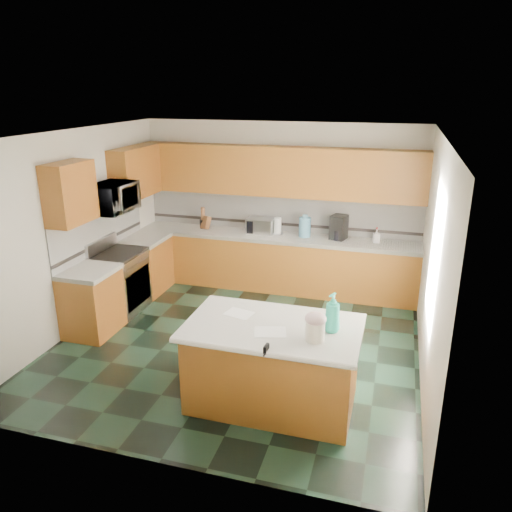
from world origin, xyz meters
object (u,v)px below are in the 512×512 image
(treat_jar, at_px, (315,331))
(knife_block, at_px, (206,223))
(soap_bottle_island, at_px, (333,313))
(toaster_oven, at_px, (260,226))
(island_top, at_px, (273,328))
(coffee_maker, at_px, (339,227))
(island_base, at_px, (273,367))

(treat_jar, bearing_deg, knife_block, 107.79)
(soap_bottle_island, distance_m, toaster_oven, 3.53)
(island_top, height_order, treat_jar, treat_jar)
(island_top, bearing_deg, coffee_maker, 85.69)
(island_top, bearing_deg, treat_jar, -22.95)
(island_top, xyz_separation_m, treat_jar, (0.46, -0.20, 0.13))
(knife_block, xyz_separation_m, toaster_oven, (0.96, 0.00, 0.02))
(toaster_oven, bearing_deg, island_base, -71.50)
(island_top, xyz_separation_m, toaster_oven, (-1.02, 3.17, 0.15))
(treat_jar, relative_size, soap_bottle_island, 0.48)
(treat_jar, height_order, knife_block, knife_block)
(island_base, height_order, soap_bottle_island, soap_bottle_island)
(island_base, xyz_separation_m, island_top, (0.00, 0.00, 0.46))
(soap_bottle_island, bearing_deg, coffee_maker, 119.56)
(toaster_oven, xyz_separation_m, coffee_maker, (1.28, 0.03, 0.07))
(soap_bottle_island, relative_size, knife_block, 1.85)
(treat_jar, bearing_deg, coffee_maker, 75.30)
(knife_block, height_order, toaster_oven, toaster_oven)
(island_top, xyz_separation_m, coffee_maker, (0.25, 3.20, 0.22))
(coffee_maker, bearing_deg, soap_bottle_island, -67.82)
(treat_jar, bearing_deg, island_top, 138.66)
(treat_jar, xyz_separation_m, soap_bottle_island, (0.13, 0.23, 0.10))
(soap_bottle_island, relative_size, coffee_maker, 1.05)
(soap_bottle_island, height_order, coffee_maker, soap_bottle_island)
(treat_jar, xyz_separation_m, toaster_oven, (-1.48, 3.37, 0.03))
(island_base, bearing_deg, island_top, 0.00)
(treat_jar, distance_m, soap_bottle_island, 0.28)
(island_base, distance_m, soap_bottle_island, 0.91)
(island_base, height_order, toaster_oven, toaster_oven)
(island_base, xyz_separation_m, soap_bottle_island, (0.59, 0.03, 0.69))
(knife_block, distance_m, toaster_oven, 0.96)
(soap_bottle_island, xyz_separation_m, knife_block, (-2.58, 3.14, -0.09))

